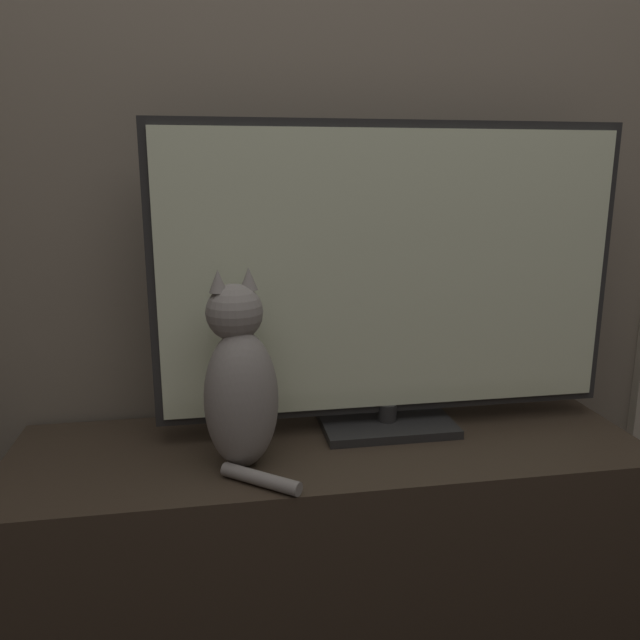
% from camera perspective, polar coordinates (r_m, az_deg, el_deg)
% --- Properties ---
extents(wall_back, '(4.80, 0.05, 2.60)m').
position_cam_1_polar(wall_back, '(1.56, -0.95, 20.63)').
color(wall_back, '#756B5B').
rests_on(wall_back, ground_plane).
extents(tv_stand, '(1.39, 0.44, 0.52)m').
position_cam_1_polar(tv_stand, '(1.54, 0.84, -20.01)').
color(tv_stand, '#33281E').
rests_on(tv_stand, ground_plane).
extents(tv, '(1.05, 0.18, 0.70)m').
position_cam_1_polar(tv, '(1.40, 6.45, 3.62)').
color(tv, black).
rests_on(tv, tv_stand).
extents(cat, '(0.20, 0.25, 0.41)m').
position_cam_1_polar(cat, '(1.26, -7.34, -5.77)').
color(cat, gray).
rests_on(cat, tv_stand).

